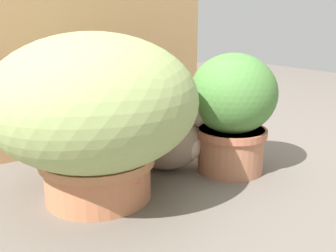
{
  "coord_description": "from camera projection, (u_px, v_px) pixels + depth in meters",
  "views": [
    {
      "loc": [
        -0.48,
        -0.99,
        0.51
      ],
      "look_at": [
        0.13,
        0.01,
        0.18
      ],
      "focal_mm": 40.28,
      "sensor_mm": 36.0,
      "label": 1
    }
  ],
  "objects": [
    {
      "name": "leafy_planter",
      "position": [
        232.0,
        109.0,
        1.28
      ],
      "size": [
        0.29,
        0.29,
        0.41
      ],
      "color": "#AF6F50",
      "rests_on": "ground"
    },
    {
      "name": "mushroom_ornament_pink",
      "position": [
        131.0,
        172.0,
        1.1
      ],
      "size": [
        0.07,
        0.07,
        0.12
      ],
      "color": "#E6EAC9",
      "rests_on": "ground"
    },
    {
      "name": "cat",
      "position": [
        169.0,
        136.0,
        1.31
      ],
      "size": [
        0.31,
        0.34,
        0.32
      ],
      "color": "gray",
      "rests_on": "ground"
    },
    {
      "name": "mushroom_ornament_red",
      "position": [
        126.0,
        177.0,
        1.05
      ],
      "size": [
        0.09,
        0.09,
        0.13
      ],
      "color": "silver",
      "rests_on": "ground"
    },
    {
      "name": "ground_plane",
      "position": [
        135.0,
        187.0,
        1.19
      ],
      "size": [
        6.0,
        6.0,
        0.0
      ],
      "primitive_type": "plane",
      "color": "#6A6158"
    },
    {
      "name": "grass_planter",
      "position": [
        95.0,
        109.0,
        1.06
      ],
      "size": [
        0.59,
        0.59,
        0.48
      ],
      "color": "#BC724D",
      "rests_on": "ground"
    },
    {
      "name": "cardboard_backdrop",
      "position": [
        100.0,
        46.0,
        1.5
      ],
      "size": [
        0.93,
        0.03,
        0.83
      ],
      "primitive_type": "cube",
      "color": "tan",
      "rests_on": "ground"
    }
  ]
}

